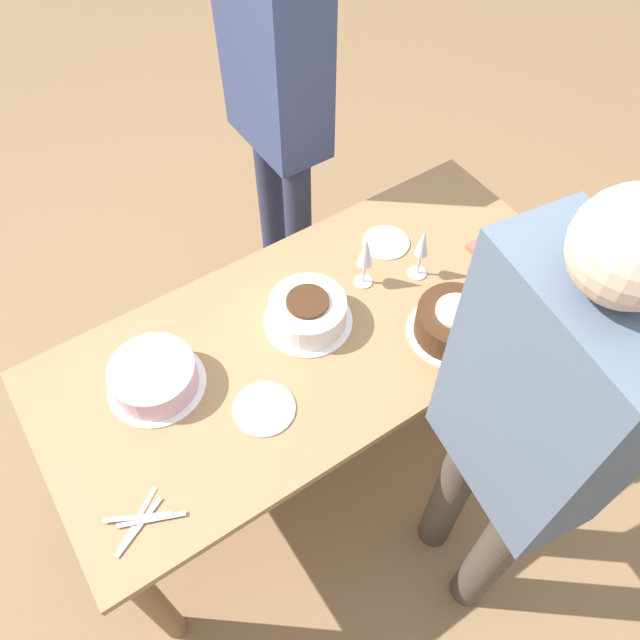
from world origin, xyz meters
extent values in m
plane|color=#8E6B47|center=(0.00, 0.00, 0.00)|extent=(12.00, 12.00, 0.00)
cube|color=#9E754C|center=(0.00, 0.00, 0.74)|extent=(1.72, 0.77, 0.03)
cylinder|color=brown|center=(-0.79, -0.31, 0.36)|extent=(0.07, 0.07, 0.72)
cylinder|color=brown|center=(0.79, -0.31, 0.36)|extent=(0.07, 0.07, 0.72)
cylinder|color=brown|center=(-0.79, 0.31, 0.36)|extent=(0.07, 0.07, 0.72)
cylinder|color=brown|center=(0.79, 0.31, 0.36)|extent=(0.07, 0.07, 0.72)
cylinder|color=white|center=(-0.01, 0.05, 0.76)|extent=(0.27, 0.27, 0.01)
cylinder|color=white|center=(-0.01, 0.05, 0.80)|extent=(0.23, 0.23, 0.09)
cylinder|color=#422614|center=(-0.01, 0.05, 0.85)|extent=(0.13, 0.13, 0.01)
cylinder|color=white|center=(0.33, -0.23, 0.76)|extent=(0.27, 0.27, 0.01)
cylinder|color=#422614|center=(0.33, -0.23, 0.81)|extent=(0.23, 0.23, 0.09)
cylinder|color=white|center=(0.33, -0.23, 0.86)|extent=(0.13, 0.13, 0.01)
cylinder|color=white|center=(-0.50, 0.10, 0.76)|extent=(0.28, 0.28, 0.01)
cylinder|color=#E5B2C6|center=(-0.50, 0.10, 0.80)|extent=(0.24, 0.24, 0.08)
cylinder|color=silver|center=(0.22, 0.08, 0.76)|extent=(0.06, 0.06, 0.00)
cylinder|color=silver|center=(0.22, 0.08, 0.80)|extent=(0.01, 0.01, 0.09)
cone|color=silver|center=(0.22, 0.08, 0.90)|extent=(0.05, 0.05, 0.11)
cylinder|color=silver|center=(0.39, 0.01, 0.76)|extent=(0.06, 0.06, 0.00)
cylinder|color=silver|center=(0.39, 0.01, 0.80)|extent=(0.01, 0.01, 0.09)
cone|color=silver|center=(0.39, 0.01, 0.90)|extent=(0.04, 0.04, 0.10)
cylinder|color=silver|center=(-0.28, -0.14, 0.76)|extent=(0.18, 0.18, 0.01)
cylinder|color=silver|center=(0.39, 0.18, 0.76)|extent=(0.16, 0.16, 0.01)
cube|color=silver|center=(-0.70, -0.23, 0.75)|extent=(0.15, 0.11, 0.00)
cube|color=silver|center=(-0.71, -0.25, 0.76)|extent=(0.16, 0.09, 0.00)
cube|color=silver|center=(-0.67, -0.25, 0.76)|extent=(0.16, 0.08, 0.00)
cube|color=silver|center=(-0.70, -0.23, 0.76)|extent=(0.16, 0.09, 0.00)
cube|color=#B75B4C|center=(0.69, -0.07, 0.76)|extent=(0.19, 0.17, 0.02)
cylinder|color=#4C4238|center=(0.10, -0.76, 0.42)|extent=(0.11, 0.11, 0.84)
cylinder|color=#4C4238|center=(0.14, -0.54, 0.42)|extent=(0.11, 0.11, 0.84)
cube|color=slate|center=(0.12, -0.65, 1.18)|extent=(0.28, 0.43, 0.70)
sphere|color=#DBB293|center=(0.12, -0.65, 1.63)|extent=(0.19, 0.19, 0.19)
cylinder|color=#2D334C|center=(0.33, 0.88, 0.41)|extent=(0.11, 0.11, 0.83)
cylinder|color=#2D334C|center=(0.33, 0.66, 0.41)|extent=(0.11, 0.11, 0.83)
cube|color=#38426B|center=(0.33, 0.77, 1.17)|extent=(0.22, 0.40, 0.69)
camera|label=1|loc=(-0.61, -0.92, 2.30)|focal=35.00mm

